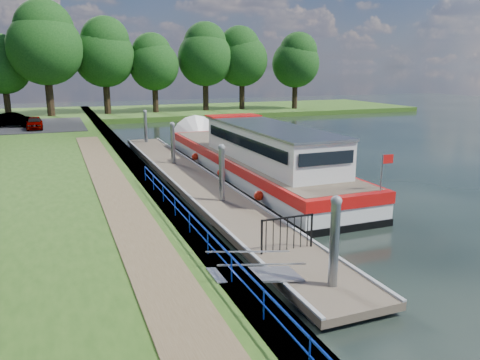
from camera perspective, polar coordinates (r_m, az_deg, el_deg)
name	(u,v)px	position (r m, az deg, el deg)	size (l,w,h in m)	color
ground	(322,291)	(13.88, 9.95, -13.16)	(160.00, 160.00, 0.00)	black
bank_edge	(139,175)	(26.45, -12.18, 0.60)	(1.10, 90.00, 0.78)	#473D2D
far_bank	(199,111)	(65.47, -5.08, 8.39)	(60.00, 18.00, 0.60)	#2B4E16
footpath	(123,205)	(19.38, -14.09, -3.01)	(1.60, 40.00, 0.05)	brown
carpark	(5,127)	(48.96, -26.76, 5.83)	(14.00, 12.00, 0.06)	black
blue_fence	(198,227)	(14.86, -5.15, -5.67)	(0.04, 18.04, 0.72)	#0C2DBF
pontoon	(194,183)	(25.13, -5.64, -0.32)	(2.50, 30.00, 0.56)	brown
mooring_piles	(193,163)	(24.89, -5.70, 2.13)	(0.30, 27.30, 3.55)	gray
gangway	(256,274)	(13.22, 1.91, -11.36)	(2.58, 1.00, 0.92)	#A5A8AD
gate_panel	(287,229)	(15.19, 5.79, -5.91)	(1.85, 0.05, 1.15)	black
barge	(247,157)	(27.21, 0.90, 2.77)	(4.36, 21.15, 4.78)	black
horizon_trees	(94,52)	(59.39, -17.37, 14.70)	(54.38, 10.03, 12.87)	#332316
car_a	(34,123)	(45.42, -23.77, 6.40)	(1.34, 3.34, 1.14)	#999999
car_b	(14,120)	(47.99, -25.89, 6.61)	(1.37, 3.93, 1.29)	#999999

